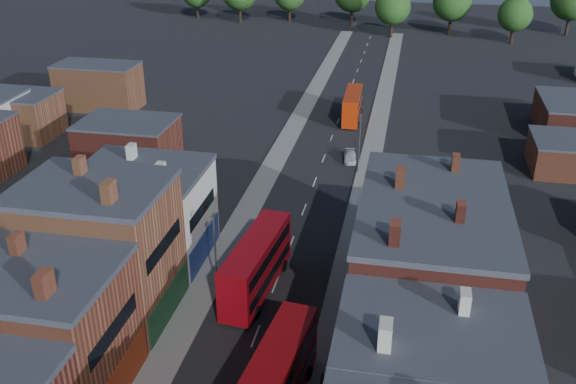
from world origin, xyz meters
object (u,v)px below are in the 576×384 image
at_px(bus_0, 256,264).
at_px(car_2, 258,234).
at_px(car_3, 350,157).
at_px(ped_3, 322,381).
at_px(bus_1, 275,380).
at_px(bus_2, 352,105).

relative_size(bus_0, car_2, 3.29).
distance_m(car_2, car_3, 24.72).
xyz_separation_m(bus_0, car_2, (-2.28, 9.64, -2.38)).
bearing_deg(bus_0, car_3, 86.90).
bearing_deg(ped_3, car_3, 4.95).
xyz_separation_m(bus_1, bus_2, (-1.37, 65.05, -0.34)).
bearing_deg(bus_2, bus_0, -95.68).
relative_size(bus_0, bus_2, 1.17).
bearing_deg(bus_2, ped_3, -87.51).
distance_m(bus_0, bus_1, 15.55).
relative_size(bus_0, ped_3, 8.17).
relative_size(bus_1, ped_3, 7.99).
xyz_separation_m(car_2, car_3, (7.48, 23.56, 0.05)).
bearing_deg(bus_1, ped_3, 48.55).
bearing_deg(car_3, bus_1, -97.37).
height_order(car_2, ped_3, ped_3).
bearing_deg(car_3, car_2, -114.75).
relative_size(car_3, ped_3, 2.59).
bearing_deg(car_2, bus_2, 87.87).
distance_m(bus_0, bus_2, 50.46).
bearing_deg(ped_3, car_2, 26.84).
height_order(car_3, ped_3, ped_3).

